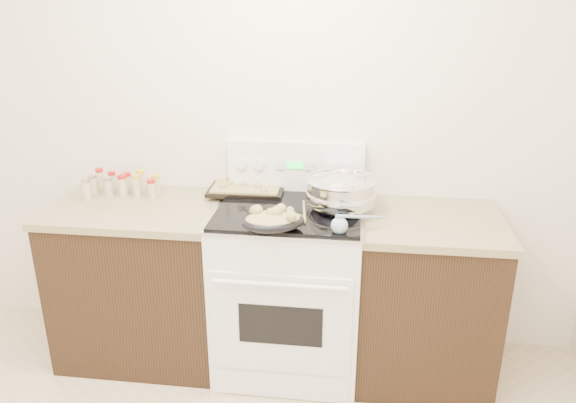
# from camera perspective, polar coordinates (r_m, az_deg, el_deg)

# --- Properties ---
(room_shell) EXTENTS (4.10, 3.60, 2.75)m
(room_shell) POSITION_cam_1_polar(r_m,az_deg,el_deg) (1.47, -20.93, 7.29)
(room_shell) COLOR white
(room_shell) RESTS_ON ground
(counter_left) EXTENTS (0.93, 0.67, 0.92)m
(counter_left) POSITION_cam_1_polar(r_m,az_deg,el_deg) (3.32, -14.34, -7.67)
(counter_left) COLOR black
(counter_left) RESTS_ON ground
(counter_right) EXTENTS (0.73, 0.67, 0.92)m
(counter_right) POSITION_cam_1_polar(r_m,az_deg,el_deg) (3.14, 13.69, -9.45)
(counter_right) COLOR black
(counter_right) RESTS_ON ground
(kitchen_range) EXTENTS (0.78, 0.73, 1.22)m
(kitchen_range) POSITION_cam_1_polar(r_m,az_deg,el_deg) (3.11, 0.13, -8.45)
(kitchen_range) COLOR white
(kitchen_range) RESTS_ON ground
(mixing_bowl) EXTENTS (0.40, 0.40, 0.22)m
(mixing_bowl) POSITION_cam_1_polar(r_m,az_deg,el_deg) (2.89, 5.40, 0.84)
(mixing_bowl) COLOR silver
(mixing_bowl) RESTS_ON kitchen_range
(roasting_pan) EXTENTS (0.35, 0.30, 0.12)m
(roasting_pan) POSITION_cam_1_polar(r_m,az_deg,el_deg) (2.64, -1.52, -1.86)
(roasting_pan) COLOR black
(roasting_pan) RESTS_ON kitchen_range
(baking_sheet) EXTENTS (0.42, 0.30, 0.06)m
(baking_sheet) POSITION_cam_1_polar(r_m,az_deg,el_deg) (3.17, -4.29, 1.42)
(baking_sheet) COLOR black
(baking_sheet) RESTS_ON kitchen_range
(wooden_spoon) EXTENTS (0.06, 0.28, 0.04)m
(wooden_spoon) POSITION_cam_1_polar(r_m,az_deg,el_deg) (2.79, 1.36, -1.45)
(wooden_spoon) COLOR #A4874B
(wooden_spoon) RESTS_ON kitchen_range
(blue_ladle) EXTENTS (0.24, 0.18, 0.10)m
(blue_ladle) POSITION_cam_1_polar(r_m,az_deg,el_deg) (2.64, 5.47, -2.36)
(blue_ladle) COLOR #7B9EB8
(blue_ladle) RESTS_ON kitchen_range
(spice_jars) EXTENTS (0.40, 0.22, 0.13)m
(spice_jars) POSITION_cam_1_polar(r_m,az_deg,el_deg) (3.29, -16.62, 1.69)
(spice_jars) COLOR #BFB28C
(spice_jars) RESTS_ON counter_left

